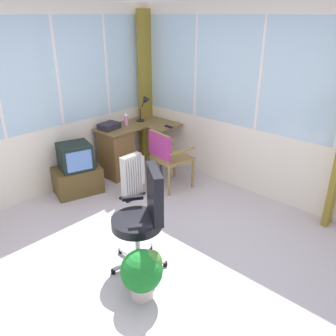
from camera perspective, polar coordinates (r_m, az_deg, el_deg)
name	(u,v)px	position (r m, az deg, el deg)	size (l,w,h in m)	color
ground	(148,258)	(3.85, -3.38, -14.67)	(5.10, 5.21, 0.06)	#C1B5BB
north_window_panel	(32,106)	(4.91, -21.58, 9.49)	(4.10, 0.07, 2.55)	white
east_window_panel	(258,105)	(4.80, 14.67, 10.04)	(0.07, 4.21, 2.55)	white
curtain_corner	(146,89)	(5.91, -3.58, 12.83)	(0.30, 0.07, 2.45)	olive
desk	(119,151)	(5.48, -8.16, 2.86)	(1.18, 0.83, 0.77)	brown
desk_lamp	(146,104)	(5.68, -3.73, 10.43)	(0.24, 0.20, 0.41)	black
tv_remote	(169,127)	(5.38, 0.14, 6.84)	(0.04, 0.15, 0.02)	black
spray_bottle	(126,119)	(5.48, -6.93, 8.00)	(0.06, 0.06, 0.22)	pink
paper_tray	(109,126)	(5.37, -9.69, 6.84)	(0.30, 0.23, 0.09)	#26222C
wooden_armchair	(165,153)	(4.93, -0.43, 2.55)	(0.57, 0.56, 0.88)	olive
office_chair	(145,212)	(3.39, -3.89, -7.28)	(0.60, 0.61, 1.06)	#B7B7BF
tv_on_stand	(77,171)	(5.08, -14.77, -0.54)	(0.74, 0.61, 0.74)	brown
space_heater	(133,176)	(4.82, -5.77, -1.26)	(0.39, 0.17, 0.64)	silver
potted_plant	(143,271)	(3.22, -4.18, -16.59)	(0.38, 0.38, 0.48)	beige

